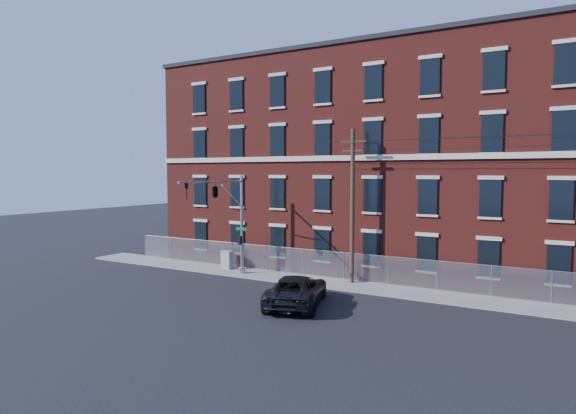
% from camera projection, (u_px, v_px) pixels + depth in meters
% --- Properties ---
extents(ground, '(140.00, 140.00, 0.00)m').
position_uv_depth(ground, '(282.00, 299.00, 28.58)').
color(ground, black).
rests_on(ground, ground).
extents(sidewalk, '(65.00, 3.00, 0.12)m').
position_uv_depth(sidewalk, '(518.00, 306.00, 26.92)').
color(sidewalk, gray).
rests_on(sidewalk, ground).
extents(mill_building, '(55.30, 14.32, 16.30)m').
position_uv_depth(mill_building, '(534.00, 160.00, 34.07)').
color(mill_building, maroon).
rests_on(mill_building, ground).
extents(chain_link_fence, '(59.06, 0.06, 1.85)m').
position_uv_depth(chain_link_fence, '(521.00, 283.00, 27.97)').
color(chain_link_fence, '#A5A8AD').
rests_on(chain_link_fence, ground).
extents(traffic_signal_mast, '(0.90, 6.75, 7.00)m').
position_uv_depth(traffic_signal_mast, '(222.00, 201.00, 33.08)').
color(traffic_signal_mast, '#9EA0A5').
rests_on(traffic_signal_mast, ground).
extents(utility_pole_near, '(1.80, 0.28, 10.00)m').
position_uv_depth(utility_pole_near, '(352.00, 203.00, 32.05)').
color(utility_pole_near, '#433021').
rests_on(utility_pole_near, ground).
extents(pickup_truck, '(4.49, 6.56, 1.67)m').
position_uv_depth(pickup_truck, '(296.00, 290.00, 27.28)').
color(pickup_truck, black).
rests_on(pickup_truck, ground).
extents(utility_cabinet, '(1.16, 0.80, 1.32)m').
position_uv_depth(utility_cabinet, '(228.00, 260.00, 37.15)').
color(utility_cabinet, gray).
rests_on(utility_cabinet, sidewalk).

